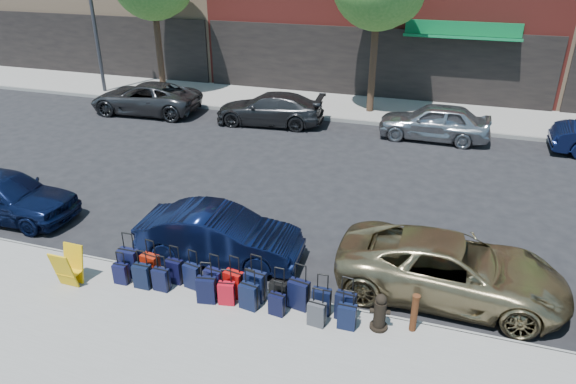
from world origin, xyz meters
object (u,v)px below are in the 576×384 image
(car_near_1, at_px, (220,235))
(fire_hydrant, at_px, (380,313))
(car_near_2, at_px, (451,268))
(car_far_0, at_px, (145,98))
(bollard, at_px, (414,312))
(car_near_0, at_px, (5,195))
(car_far_1, at_px, (270,109))
(car_far_2, at_px, (434,122))
(suitcase_front_5, at_px, (234,284))
(display_rack, at_px, (69,267))

(car_near_1, bearing_deg, fire_hydrant, -114.06)
(car_near_2, bearing_deg, car_far_0, 55.46)
(bollard, height_order, car_near_1, car_near_1)
(fire_hydrant, height_order, car_near_0, car_near_0)
(fire_hydrant, xyz_separation_m, car_far_0, (-12.30, 11.47, 0.17))
(car_near_0, distance_m, car_far_1, 10.89)
(car_near_1, distance_m, car_far_2, 11.23)
(car_near_1, bearing_deg, car_far_0, 35.90)
(fire_hydrant, xyz_separation_m, car_near_1, (-4.08, 1.52, 0.14))
(car_near_1, relative_size, car_near_2, 0.82)
(car_far_0, bearing_deg, car_near_2, 50.67)
(car_near_1, height_order, car_far_2, car_far_2)
(car_far_1, xyz_separation_m, car_far_2, (6.73, 0.18, 0.05))
(fire_hydrant, distance_m, car_near_0, 10.77)
(car_near_1, bearing_deg, car_far_1, 9.37)
(car_near_1, bearing_deg, car_far_2, -26.61)
(suitcase_front_5, height_order, display_rack, suitcase_front_5)
(bollard, xyz_separation_m, car_near_1, (-4.72, 1.38, 0.08))
(display_rack, xyz_separation_m, car_near_2, (7.96, 2.37, 0.09))
(display_rack, bearing_deg, car_near_1, 40.24)
(car_near_0, distance_m, car_near_1, 6.56)
(car_near_0, bearing_deg, display_rack, -121.54)
(car_near_2, xyz_separation_m, car_far_1, (-7.68, 9.94, -0.01))
(display_rack, relative_size, car_near_2, 0.18)
(bollard, xyz_separation_m, car_near_0, (-11.28, 1.50, 0.12))
(bollard, xyz_separation_m, car_far_2, (-0.34, 11.72, 0.14))
(display_rack, height_order, car_near_2, car_near_2)
(car_far_2, bearing_deg, car_near_1, -22.62)
(fire_hydrant, relative_size, car_near_1, 0.20)
(bollard, bearing_deg, car_near_0, 172.44)
(car_far_1, bearing_deg, car_near_2, 32.33)
(fire_hydrant, distance_m, car_far_2, 11.87)
(display_rack, xyz_separation_m, car_far_1, (0.29, 12.31, 0.08))
(car_far_1, bearing_deg, bollard, 26.15)
(car_near_2, relative_size, car_far_2, 1.15)
(car_near_0, distance_m, car_far_2, 14.98)
(car_near_1, distance_m, car_far_0, 12.90)
(suitcase_front_5, distance_m, car_near_0, 7.70)
(car_near_0, height_order, car_near_1, car_near_0)
(car_near_2, xyz_separation_m, car_far_0, (-13.54, 9.73, 0.01))
(car_near_0, bearing_deg, car_far_1, -24.29)
(fire_hydrant, height_order, bollard, bollard)
(car_near_0, xyz_separation_m, car_far_0, (-1.65, 9.83, -0.01))
(display_rack, height_order, car_near_1, car_near_1)
(display_rack, xyz_separation_m, car_far_0, (-5.58, 12.10, 0.10))
(car_near_0, height_order, car_near_2, car_near_0)
(suitcase_front_5, xyz_separation_m, car_near_0, (-7.53, 1.56, 0.25))
(suitcase_front_5, distance_m, car_far_2, 12.27)
(display_rack, distance_m, car_far_2, 14.33)
(car_near_0, relative_size, car_far_2, 0.97)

